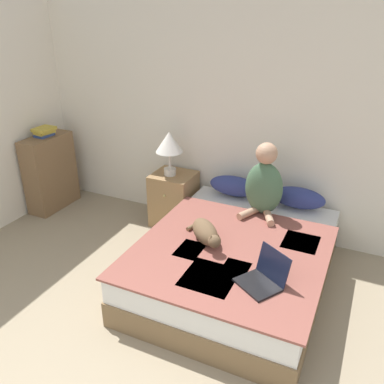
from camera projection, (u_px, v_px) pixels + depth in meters
name	position (u px, v px, depth m)	size (l,w,h in m)	color
wall_back	(250.00, 116.00, 4.17)	(5.97, 0.05, 2.55)	silver
bed	(236.00, 262.00, 3.64)	(1.56, 1.96, 0.46)	brown
pillow_near	(234.00, 186.00, 4.32)	(0.54, 0.23, 0.21)	navy
pillow_far	(298.00, 198.00, 4.06)	(0.54, 0.23, 0.21)	navy
person_sitting	(264.00, 184.00, 3.86)	(0.37, 0.36, 0.72)	#476B4C
cat_tabby	(206.00, 232.00, 3.47)	(0.43, 0.49, 0.18)	brown
laptop_open	(263.00, 278.00, 2.96)	(0.41, 0.40, 0.25)	black
nightstand	(174.00, 199.00, 4.63)	(0.46, 0.45, 0.61)	#937047
table_lamp	(169.00, 144.00, 4.34)	(0.30, 0.30, 0.49)	beige
bookshelf	(50.00, 172.00, 4.95)	(0.27, 0.65, 0.91)	brown
book_stack_top	(44.00, 132.00, 4.74)	(0.19, 0.24, 0.11)	#334C8E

